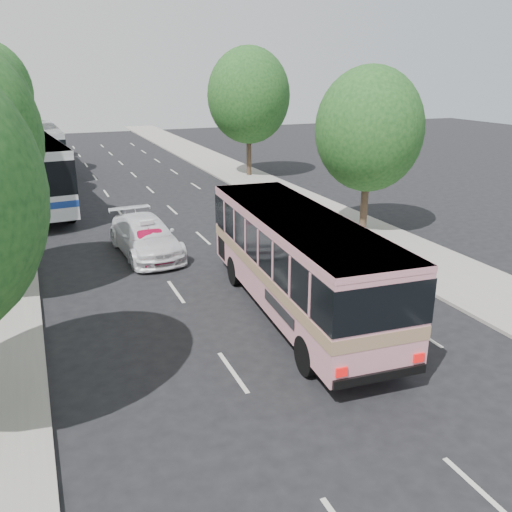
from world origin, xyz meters
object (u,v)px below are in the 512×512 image
white_pickup (145,236)px  tour_coach_rear (41,145)px  pink_bus (297,254)px  tour_coach_front (29,166)px  pink_taxi (148,241)px

white_pickup → tour_coach_rear: bearing=94.2°
pink_bus → tour_coach_front: 20.75m
white_pickup → pink_taxi: bearing=-94.0°
pink_bus → white_pickup: (-3.30, 8.04, -1.28)m
pink_taxi → tour_coach_rear: 23.66m
white_pickup → tour_coach_front: size_ratio=0.41×
pink_taxi → white_pickup: white_pickup is taller
pink_bus → tour_coach_rear: (-6.61, 30.95, 0.05)m
pink_taxi → tour_coach_rear: tour_coach_rear is taller
pink_taxi → tour_coach_front: (-4.30, 11.75, 1.68)m
tour_coach_rear → pink_bus: bearing=-80.0°
pink_bus → pink_taxi: (-3.30, 7.56, -1.35)m
pink_taxi → tour_coach_rear: (-3.31, 23.39, 1.41)m
white_pickup → tour_coach_rear: (-3.31, 22.90, 1.33)m
pink_taxi → white_pickup: size_ratio=0.77×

